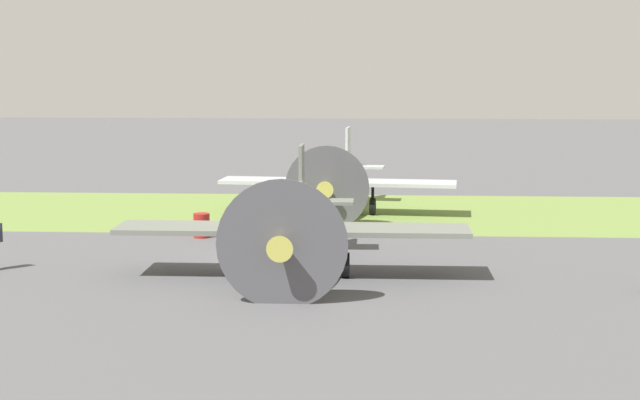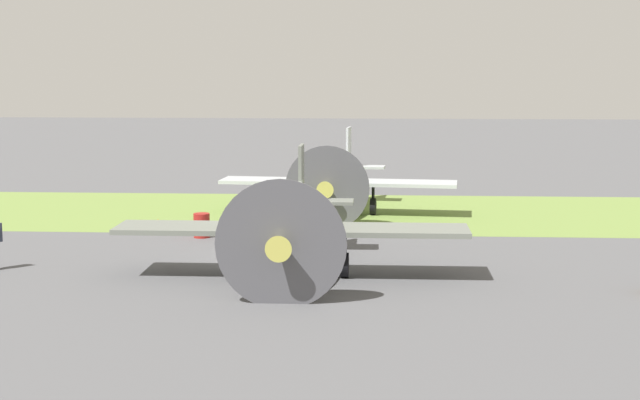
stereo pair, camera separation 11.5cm
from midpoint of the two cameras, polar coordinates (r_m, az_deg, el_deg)
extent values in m
plane|color=#515154|center=(31.66, -2.64, -3.51)|extent=(160.00, 160.00, 0.00)
cube|color=olive|center=(41.43, -1.21, -0.71)|extent=(120.00, 11.00, 0.01)
ellipsoid|color=slate|center=(29.24, -1.71, -1.28)|extent=(1.41, 7.56, 1.38)
cube|color=slate|center=(28.84, -1.78, -1.75)|extent=(10.67, 1.94, 0.16)
cube|color=slate|center=(32.50, -1.21, 1.46)|extent=(0.12, 1.22, 2.11)
cube|color=slate|center=(32.62, -1.21, -0.09)|extent=(3.56, 1.02, 0.11)
cone|color=#B7B24C|center=(25.27, -2.47, -2.79)|extent=(0.71, 0.78, 0.71)
cylinder|color=#4C4C51|center=(25.49, -2.42, -2.69)|extent=(3.55, 0.06, 3.55)
ellipsoid|color=#8CB2C6|center=(28.51, -1.82, -0.54)|extent=(0.78, 1.56, 0.78)
cylinder|color=black|center=(28.84, 1.41, -3.90)|extent=(0.25, 0.76, 0.76)
cylinder|color=black|center=(28.73, 1.41, -2.86)|extent=(0.13, 0.13, 1.07)
cylinder|color=black|center=(29.11, -4.96, -3.82)|extent=(0.25, 0.76, 0.76)
cylinder|color=black|center=(29.00, -4.97, -2.79)|extent=(0.13, 0.13, 1.07)
cylinder|color=black|center=(32.98, -1.18, -2.72)|extent=(0.13, 0.36, 0.36)
ellipsoid|color=#B2B7BC|center=(41.17, 1.05, 1.37)|extent=(1.95, 7.24, 1.30)
cube|color=#B2B7BC|center=(40.78, 0.97, 1.08)|extent=(10.21, 2.70, 0.15)
cube|color=#B2B7BC|center=(44.29, 1.61, 3.08)|extent=(0.21, 1.16, 2.00)
cube|color=#B2B7BC|center=(44.37, 1.60, 2.00)|extent=(3.44, 1.25, 0.11)
cone|color=#B7B24C|center=(37.40, 0.29, 0.68)|extent=(0.74, 0.79, 0.67)
cylinder|color=#4C4C51|center=(37.61, 0.33, 0.72)|extent=(3.35, 0.35, 3.36)
ellipsoid|color=#8CB2C6|center=(40.50, 0.94, 1.90)|extent=(0.87, 1.53, 0.74)
cylinder|color=black|center=(40.64, 3.08, -0.39)|extent=(0.30, 0.73, 0.71)
cylinder|color=black|center=(40.57, 3.09, 0.31)|extent=(0.13, 0.13, 1.01)
cylinder|color=black|center=(41.04, -1.16, -0.30)|extent=(0.30, 0.73, 0.71)
cylinder|color=black|center=(40.97, -1.16, 0.40)|extent=(0.13, 0.13, 1.01)
cylinder|color=black|center=(44.66, 1.61, 0.15)|extent=(0.16, 0.35, 0.34)
cylinder|color=#2D3342|center=(31.34, -18.64, -1.85)|extent=(0.11, 0.11, 0.59)
cylinder|color=maroon|center=(35.61, -7.18, -1.52)|extent=(0.60, 0.60, 0.90)
cone|color=orange|center=(37.42, -9.75, -1.46)|extent=(0.36, 0.36, 0.44)
camera|label=1|loc=(0.06, -90.09, -0.01)|focal=53.55mm
camera|label=2|loc=(0.06, 89.91, 0.01)|focal=53.55mm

